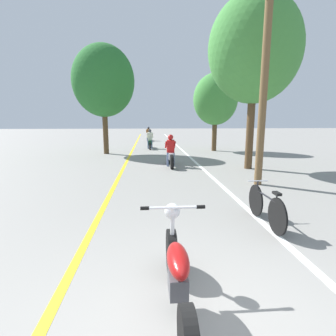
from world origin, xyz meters
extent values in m
cube|color=yellow|center=(-1.70, 12.45, 0.00)|extent=(0.14, 48.00, 0.01)
cube|color=white|center=(1.79, 12.45, 0.00)|extent=(0.14, 48.00, 0.01)
cylinder|color=brown|center=(3.04, 6.10, 3.19)|extent=(0.24, 0.24, 6.37)
cylinder|color=#513A23|center=(3.79, 8.92, 1.88)|extent=(0.32, 0.32, 3.75)
ellipsoid|color=#42893D|center=(3.79, 8.92, 4.95)|extent=(3.79, 3.41, 4.36)
cylinder|color=#513A23|center=(3.92, 15.54, 1.26)|extent=(0.32, 0.32, 2.52)
ellipsoid|color=#42893D|center=(3.92, 15.54, 3.45)|extent=(2.96, 2.66, 3.40)
cylinder|color=#513A23|center=(-3.22, 14.50, 1.62)|extent=(0.32, 0.32, 3.23)
ellipsoid|color=#286B2D|center=(-3.22, 14.50, 4.41)|extent=(3.71, 3.34, 4.27)
cylinder|color=black|center=(-0.27, 1.22, 0.31)|extent=(0.12, 0.63, 0.63)
ellipsoid|color=maroon|center=(-0.27, 0.45, 0.64)|extent=(0.24, 0.71, 0.22)
cube|color=#4C4C51|center=(-0.27, 0.45, 0.36)|extent=(0.20, 0.36, 0.24)
cylinder|color=silver|center=(-0.27, 1.13, 0.67)|extent=(0.06, 0.23, 0.72)
cylinder|color=silver|center=(-0.27, 1.04, 1.02)|extent=(0.72, 0.04, 0.04)
cylinder|color=black|center=(-0.63, 1.04, 1.02)|extent=(0.11, 0.05, 0.05)
cylinder|color=black|center=(0.08, 1.04, 1.02)|extent=(0.11, 0.05, 0.05)
sphere|color=silver|center=(-0.27, 1.13, 0.94)|extent=(0.21, 0.21, 0.21)
cylinder|color=black|center=(0.43, 10.50, 0.31)|extent=(0.12, 0.63, 0.63)
cylinder|color=black|center=(0.43, 9.02, 0.31)|extent=(0.12, 0.63, 0.63)
cube|color=silver|center=(0.43, 9.76, 0.49)|extent=(0.20, 0.95, 0.28)
cylinder|color=silver|center=(0.43, 10.40, 0.98)|extent=(0.50, 0.03, 0.03)
cylinder|color=slate|center=(0.30, 9.71, 0.32)|extent=(0.11, 0.11, 0.63)
cylinder|color=slate|center=(0.56, 9.71, 0.32)|extent=(0.11, 0.11, 0.63)
cube|color=red|center=(0.43, 9.74, 0.92)|extent=(0.34, 0.28, 0.59)
cylinder|color=red|center=(0.23, 9.90, 0.98)|extent=(0.08, 0.47, 0.36)
cylinder|color=red|center=(0.63, 9.90, 0.98)|extent=(0.08, 0.47, 0.36)
sphere|color=#B21919|center=(0.43, 9.78, 1.33)|extent=(0.25, 0.25, 0.25)
cylinder|color=black|center=(-0.46, 17.97, 0.28)|extent=(0.12, 0.56, 0.56)
cylinder|color=black|center=(-0.46, 16.49, 0.28)|extent=(0.12, 0.56, 0.56)
cube|color=#0C4723|center=(-0.46, 17.23, 0.46)|extent=(0.20, 0.95, 0.28)
cylinder|color=silver|center=(-0.46, 17.87, 0.91)|extent=(0.50, 0.03, 0.03)
cylinder|color=slate|center=(-0.59, 17.18, 0.30)|extent=(0.11, 0.11, 0.60)
cylinder|color=slate|center=(-0.33, 17.18, 0.30)|extent=(0.11, 0.11, 0.60)
cube|color=silver|center=(-0.46, 17.21, 0.90)|extent=(0.34, 0.28, 0.62)
cylinder|color=silver|center=(-0.66, 17.37, 0.96)|extent=(0.08, 0.48, 0.37)
cylinder|color=silver|center=(-0.26, 17.37, 0.96)|extent=(0.08, 0.48, 0.37)
sphere|color=#2D333D|center=(-0.46, 17.25, 1.31)|extent=(0.22, 0.22, 0.22)
cylinder|color=black|center=(-0.55, 25.24, 0.28)|extent=(0.12, 0.57, 0.57)
cylinder|color=black|center=(-0.55, 23.72, 0.28)|extent=(0.12, 0.57, 0.57)
cube|color=silver|center=(-0.55, 24.48, 0.46)|extent=(0.20, 0.97, 0.28)
cylinder|color=silver|center=(-0.55, 25.14, 0.92)|extent=(0.50, 0.03, 0.03)
cylinder|color=slate|center=(-0.68, 24.43, 0.30)|extent=(0.11, 0.11, 0.60)
cylinder|color=slate|center=(-0.42, 24.43, 0.30)|extent=(0.11, 0.11, 0.60)
cube|color=brown|center=(-0.55, 24.46, 0.90)|extent=(0.34, 0.28, 0.61)
cylinder|color=brown|center=(-0.75, 24.62, 0.96)|extent=(0.08, 0.48, 0.37)
cylinder|color=brown|center=(-0.35, 24.62, 0.96)|extent=(0.08, 0.48, 0.37)
sphere|color=#2D333D|center=(-0.55, 24.50, 1.30)|extent=(0.21, 0.21, 0.21)
cylinder|color=black|center=(1.80, 3.31, 0.35)|extent=(0.04, 0.70, 0.70)
cylinder|color=black|center=(1.80, 2.32, 0.35)|extent=(0.04, 0.70, 0.70)
cylinder|color=black|center=(1.80, 2.82, 0.60)|extent=(0.04, 0.80, 0.04)
cylinder|color=black|center=(1.80, 2.40, 0.56)|extent=(0.03, 0.03, 0.42)
cube|color=black|center=(1.80, 2.40, 0.77)|extent=(0.10, 0.20, 0.05)
cylinder|color=black|center=(1.80, 3.26, 0.58)|extent=(0.03, 0.03, 0.46)
cylinder|color=silver|center=(1.80, 3.26, 0.81)|extent=(0.44, 0.03, 0.03)
camera|label=1|loc=(-0.58, -2.13, 2.13)|focal=28.00mm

